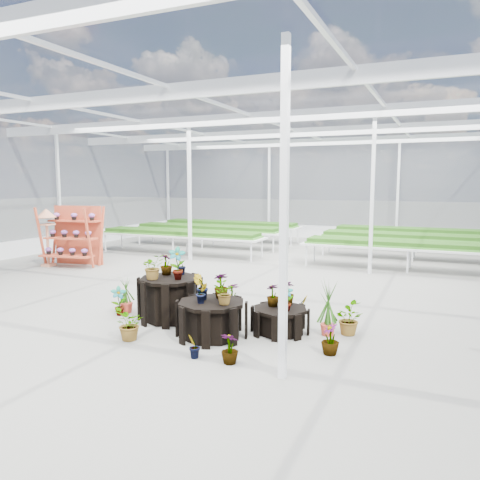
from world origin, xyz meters
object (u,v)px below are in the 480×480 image
at_px(plinth_mid, 211,319).
at_px(plinth_low, 280,320).
at_px(shelf_rack, 71,236).
at_px(plinth_tall, 170,299).
at_px(bird_table, 47,238).

relative_size(plinth_mid, plinth_low, 1.20).
bearing_deg(shelf_rack, plinth_tall, -41.62).
bearing_deg(plinth_mid, bird_table, 152.95).
bearing_deg(shelf_rack, bird_table, -163.44).
relative_size(plinth_tall, shelf_rack, 0.64).
bearing_deg(plinth_tall, plinth_mid, -26.57).
xyz_separation_m(plinth_low, shelf_rack, (-8.20, 3.65, 0.73)).
bearing_deg(plinth_low, plinth_mid, -145.01).
relative_size(shelf_rack, bird_table, 1.04).
relative_size(plinth_tall, plinth_mid, 1.02).
xyz_separation_m(plinth_tall, bird_table, (-6.67, 3.42, 0.50)).
xyz_separation_m(plinth_mid, shelf_rack, (-7.20, 4.35, 0.64)).
height_order(plinth_mid, shelf_rack, shelf_rack).
bearing_deg(bird_table, plinth_mid, -31.45).
height_order(plinth_tall, plinth_mid, plinth_tall).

